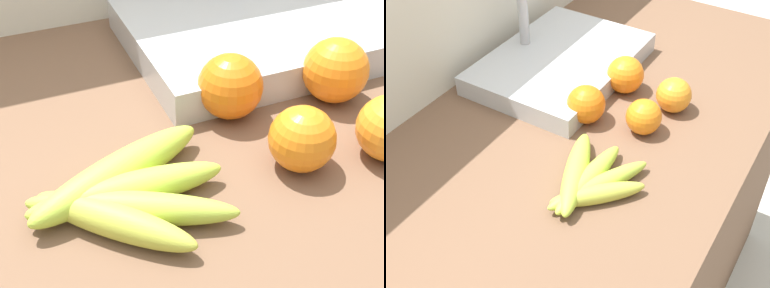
{
  "view_description": "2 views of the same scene",
  "coord_description": "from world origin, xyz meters",
  "views": [
    {
      "loc": [
        -0.07,
        -0.47,
        1.24
      ],
      "look_at": [
        0.09,
        -0.07,
        0.89
      ],
      "focal_mm": 49.27,
      "sensor_mm": 36.0,
      "label": 1
    },
    {
      "loc": [
        -0.55,
        -0.41,
        1.51
      ],
      "look_at": [
        0.05,
        -0.05,
        0.9
      ],
      "focal_mm": 47.4,
      "sensor_mm": 36.0,
      "label": 2
    }
  ],
  "objects": [
    {
      "name": "banana_bunch",
      "position": [
        0.01,
        -0.1,
        0.87
      ],
      "size": [
        0.22,
        0.19,
        0.04
      ],
      "color": "gold",
      "rests_on": "counter"
    },
    {
      "name": "orange_right",
      "position": [
        0.18,
        0.01,
        0.89
      ],
      "size": [
        0.08,
        0.08,
        0.08
      ],
      "primitive_type": "sphere",
      "color": "orange",
      "rests_on": "counter"
    },
    {
      "name": "orange_back_right",
      "position": [
        0.32,
        -0.01,
        0.89
      ],
      "size": [
        0.08,
        0.08,
        0.08
      ],
      "primitive_type": "sphere",
      "color": "orange",
      "rests_on": "counter"
    },
    {
      "name": "orange_far_right",
      "position": [
        0.3,
        -0.13,
        0.89
      ],
      "size": [
        0.08,
        0.08,
        0.08
      ],
      "primitive_type": "sphere",
      "color": "orange",
      "rests_on": "counter"
    },
    {
      "name": "orange_center",
      "position": [
        0.21,
        -0.11,
        0.89
      ],
      "size": [
        0.07,
        0.07,
        0.07
      ],
      "primitive_type": "sphere",
      "color": "orange",
      "rests_on": "counter"
    },
    {
      "name": "wall_back",
      "position": [
        0.0,
        0.36,
        0.65
      ],
      "size": [
        2.06,
        0.06,
        1.3
      ],
      "primitive_type": "cube",
      "color": "silver",
      "rests_on": "ground"
    },
    {
      "name": "sink_basin",
      "position": [
        0.31,
        0.16,
        0.87
      ],
      "size": [
        0.41,
        0.29,
        0.2
      ],
      "color": "#B7BABF",
      "rests_on": "counter"
    }
  ]
}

